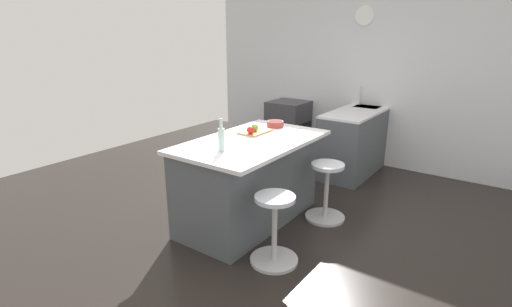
# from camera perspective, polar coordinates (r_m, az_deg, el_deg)

# --- Properties ---
(ground_plane) EXTENTS (7.68, 7.68, 0.00)m
(ground_plane) POSITION_cam_1_polar(r_m,az_deg,el_deg) (4.17, -0.72, -11.30)
(ground_plane) COLOR black
(interior_partition_left) EXTENTS (0.15, 5.37, 2.99)m
(interior_partition_left) POSITION_cam_1_polar(r_m,az_deg,el_deg) (6.30, 15.68, 12.22)
(interior_partition_left) COLOR silver
(interior_partition_left) RESTS_ON ground_plane
(sink_cabinet) EXTENTS (1.86, 0.60, 1.20)m
(sink_cabinet) POSITION_cam_1_polar(r_m,az_deg,el_deg) (6.10, 15.16, 2.27)
(sink_cabinet) COLOR #4C5156
(sink_cabinet) RESTS_ON ground_plane
(oven_range) EXTENTS (0.60, 0.61, 0.89)m
(oven_range) POSITION_cam_1_polar(r_m,az_deg,el_deg) (6.63, 4.76, 3.84)
(oven_range) COLOR #38383D
(oven_range) RESTS_ON ground_plane
(kitchen_island) EXTENTS (1.68, 0.99, 0.93)m
(kitchen_island) POSITION_cam_1_polar(r_m,az_deg,el_deg) (4.20, -1.08, -3.94)
(kitchen_island) COLOR #4C5156
(kitchen_island) RESTS_ON ground_plane
(stool_by_window) EXTENTS (0.44, 0.44, 0.65)m
(stool_by_window) POSITION_cam_1_polar(r_m,az_deg,el_deg) (4.37, 10.26, -5.74)
(stool_by_window) COLOR #B7B7BC
(stool_by_window) RESTS_ON ground_plane
(stool_middle) EXTENTS (0.44, 0.44, 0.65)m
(stool_middle) POSITION_cam_1_polar(r_m,az_deg,el_deg) (3.53, 2.72, -11.34)
(stool_middle) COLOR #B7B7BC
(stool_middle) RESTS_ON ground_plane
(cutting_board) EXTENTS (0.36, 0.24, 0.02)m
(cutting_board) POSITION_cam_1_polar(r_m,az_deg,el_deg) (4.31, -0.12, 3.21)
(cutting_board) COLOR tan
(cutting_board) RESTS_ON kitchen_island
(apple_red) EXTENTS (0.08, 0.08, 0.08)m
(apple_red) POSITION_cam_1_polar(r_m,az_deg,el_deg) (4.18, -0.81, 3.45)
(apple_red) COLOR red
(apple_red) RESTS_ON cutting_board
(apple_green) EXTENTS (0.08, 0.08, 0.08)m
(apple_green) POSITION_cam_1_polar(r_m,az_deg,el_deg) (4.30, -0.20, 3.84)
(apple_green) COLOR #609E2D
(apple_green) RESTS_ON cutting_board
(water_bottle) EXTENTS (0.06, 0.06, 0.31)m
(water_bottle) POSITION_cam_1_polar(r_m,az_deg,el_deg) (3.63, -5.09, 2.20)
(water_bottle) COLOR silver
(water_bottle) RESTS_ON kitchen_island
(fruit_bowl) EXTENTS (0.19, 0.19, 0.07)m
(fruit_bowl) POSITION_cam_1_polar(r_m,az_deg,el_deg) (4.58, 2.84, 4.41)
(fruit_bowl) COLOR #993833
(fruit_bowl) RESTS_ON kitchen_island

